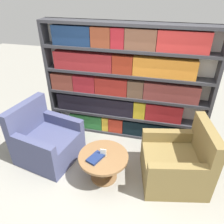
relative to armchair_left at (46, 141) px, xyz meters
name	(u,v)px	position (x,y,z in m)	size (l,w,h in m)	color
ground_plane	(105,191)	(1.17, -0.49, -0.32)	(14.00, 14.00, 0.00)	gray
bookshelf	(125,85)	(1.14, 1.00, 0.73)	(2.96, 0.30, 2.11)	silver
armchair_left	(46,141)	(0.00, 0.00, 0.00)	(1.06, 1.03, 0.98)	#42476B
armchair_right	(177,163)	(2.16, 0.00, 0.00)	(1.07, 1.03, 0.98)	olive
coffee_table	(104,162)	(1.08, -0.24, 0.00)	(0.74, 0.74, 0.45)	brown
table_sign	(103,153)	(1.08, -0.24, 0.18)	(0.09, 0.06, 0.12)	black
stray_book	(96,158)	(0.99, -0.32, 0.15)	(0.24, 0.30, 0.04)	navy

